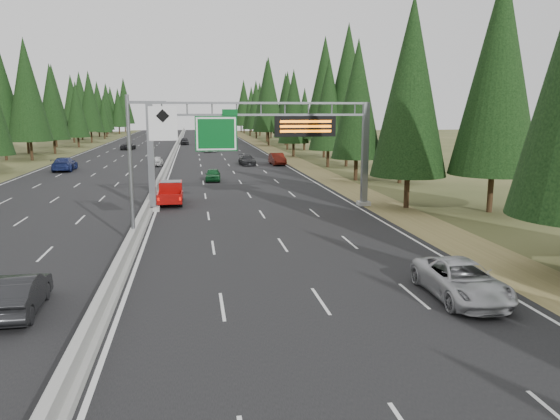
% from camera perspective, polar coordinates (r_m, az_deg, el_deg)
% --- Properties ---
extents(road, '(32.00, 260.00, 0.08)m').
position_cam_1_polar(road, '(85.26, -11.27, 5.27)').
color(road, black).
rests_on(road, ground).
extents(shoulder_right, '(3.60, 260.00, 0.06)m').
position_cam_1_polar(shoulder_right, '(86.41, 0.66, 5.52)').
color(shoulder_right, olive).
rests_on(shoulder_right, ground).
extents(shoulder_left, '(3.60, 260.00, 0.06)m').
position_cam_1_polar(shoulder_left, '(87.79, -23.00, 4.79)').
color(shoulder_left, '#39411E').
rests_on(shoulder_left, ground).
extents(median_barrier, '(0.70, 260.00, 0.85)m').
position_cam_1_polar(median_barrier, '(85.23, -11.28, 5.52)').
color(median_barrier, gray).
rests_on(median_barrier, road).
extents(sign_gantry, '(16.75, 0.98, 7.80)m').
position_cam_1_polar(sign_gantry, '(40.21, -1.05, 7.51)').
color(sign_gantry, slate).
rests_on(sign_gantry, road).
extents(hov_sign_pole, '(2.80, 0.50, 8.00)m').
position_cam_1_polar(hov_sign_pole, '(30.09, -14.32, 5.21)').
color(hov_sign_pole, slate).
rests_on(hov_sign_pole, road).
extents(tree_row_right, '(11.90, 241.01, 18.99)m').
position_cam_1_polar(tree_row_right, '(75.19, 5.48, 11.93)').
color(tree_row_right, black).
rests_on(tree_row_right, ground).
extents(silver_minivan, '(2.53, 5.25, 1.44)m').
position_cam_1_polar(silver_minivan, '(22.35, 18.43, -6.96)').
color(silver_minivan, '#ACADB1').
rests_on(silver_minivan, road).
extents(red_pickup, '(1.84, 5.16, 1.68)m').
position_cam_1_polar(red_pickup, '(43.73, -11.35, 1.93)').
color(red_pickup, black).
rests_on(red_pickup, road).
extents(car_ahead_green, '(1.73, 3.86, 1.29)m').
position_cam_1_polar(car_ahead_green, '(57.12, -7.03, 3.69)').
color(car_ahead_green, '#125023').
rests_on(car_ahead_green, road).
extents(car_ahead_dkred, '(1.87, 4.84, 1.57)m').
position_cam_1_polar(car_ahead_dkred, '(73.85, -0.29, 5.36)').
color(car_ahead_dkred, '#53130B').
rests_on(car_ahead_dkred, road).
extents(car_ahead_dkgrey, '(2.17, 4.66, 1.32)m').
position_cam_1_polar(car_ahead_dkgrey, '(73.57, -3.47, 5.22)').
color(car_ahead_dkgrey, black).
rests_on(car_ahead_dkgrey, road).
extents(car_ahead_white, '(2.60, 5.24, 1.43)m').
position_cam_1_polar(car_ahead_white, '(98.45, -7.31, 6.47)').
color(car_ahead_white, white).
rests_on(car_ahead_white, road).
extents(car_ahead_far, '(1.81, 4.47, 1.52)m').
position_cam_1_polar(car_ahead_far, '(120.45, -9.95, 7.11)').
color(car_ahead_far, black).
rests_on(car_ahead_far, road).
extents(car_onc_near, '(1.71, 4.42, 1.43)m').
position_cam_1_polar(car_onc_near, '(21.85, -25.70, -7.87)').
color(car_onc_near, black).
rests_on(car_onc_near, road).
extents(car_onc_blue, '(2.48, 5.77, 1.66)m').
position_cam_1_polar(car_onc_blue, '(71.20, -21.59, 4.49)').
color(car_onc_blue, navy).
rests_on(car_onc_blue, road).
extents(car_onc_white, '(1.72, 3.91, 1.31)m').
position_cam_1_polar(car_onc_white, '(74.03, -12.78, 5.02)').
color(car_onc_white, silver).
rests_on(car_onc_white, road).
extents(car_onc_far, '(2.62, 4.90, 1.31)m').
position_cam_1_polar(car_onc_far, '(107.16, -15.58, 6.45)').
color(car_onc_far, black).
rests_on(car_onc_far, road).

